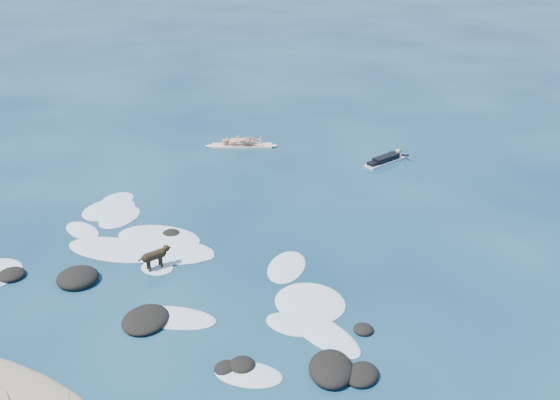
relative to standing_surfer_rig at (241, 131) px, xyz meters
The scene contains 6 objects.
ground 10.97m from the standing_surfer_rig, 64.59° to the right, with size 160.00×160.00×0.00m, color #0A2642.
reef_rocks 14.61m from the standing_surfer_rig, 64.00° to the right, with size 13.34×7.27×0.49m.
breaking_foam 10.83m from the standing_surfer_rig, 70.53° to the right, with size 13.19×8.48×0.12m.
standing_surfer_rig is the anchor object (origin of this frame).
paddling_surfer_rig 6.95m from the standing_surfer_rig, 13.53° to the left, with size 1.49×2.53×0.44m.
dog 11.30m from the standing_surfer_rig, 70.47° to the right, with size 0.59×1.14×0.76m.
Camera 1 is at (11.03, -13.48, 10.48)m, focal length 40.00 mm.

